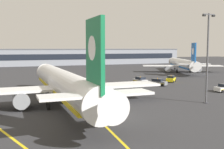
{
  "coord_description": "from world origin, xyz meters",
  "views": [
    {
      "loc": [
        -12.16,
        -31.39,
        8.74
      ],
      "look_at": [
        2.79,
        7.14,
        4.72
      ],
      "focal_mm": 43.23,
      "sensor_mm": 36.0,
      "label": 1
    }
  ],
  "objects_px": {
    "apron_lamp_post": "(207,57)",
    "airliner_foreground": "(63,84)",
    "safety_cone_by_nose_gear": "(53,89)",
    "airliner_background": "(183,64)",
    "service_car_second": "(158,82)",
    "service_car_third": "(171,79)",
    "service_car_fifth": "(140,80)"
  },
  "relations": [
    {
      "from": "apron_lamp_post",
      "to": "airliner_foreground",
      "type": "bearing_deg",
      "value": 164.12
    },
    {
      "from": "safety_cone_by_nose_gear",
      "to": "airliner_background",
      "type": "bearing_deg",
      "value": 27.12
    },
    {
      "from": "airliner_foreground",
      "to": "safety_cone_by_nose_gear",
      "type": "relative_size",
      "value": 75.29
    },
    {
      "from": "airliner_background",
      "to": "apron_lamp_post",
      "type": "bearing_deg",
      "value": -122.09
    },
    {
      "from": "service_car_second",
      "to": "service_car_third",
      "type": "distance_m",
      "value": 8.62
    },
    {
      "from": "service_car_third",
      "to": "safety_cone_by_nose_gear",
      "type": "height_order",
      "value": "service_car_third"
    },
    {
      "from": "airliner_foreground",
      "to": "service_car_second",
      "type": "height_order",
      "value": "airliner_foreground"
    },
    {
      "from": "safety_cone_by_nose_gear",
      "to": "apron_lamp_post",
      "type": "bearing_deg",
      "value": -46.4
    },
    {
      "from": "service_car_fifth",
      "to": "safety_cone_by_nose_gear",
      "type": "xyz_separation_m",
      "value": [
        -22.11,
        -3.68,
        -0.51
      ]
    },
    {
      "from": "airliner_background",
      "to": "service_car_third",
      "type": "bearing_deg",
      "value": -131.39
    },
    {
      "from": "airliner_background",
      "to": "apron_lamp_post",
      "type": "distance_m",
      "value": 56.66
    },
    {
      "from": "service_car_second",
      "to": "service_car_third",
      "type": "bearing_deg",
      "value": 35.57
    },
    {
      "from": "apron_lamp_post",
      "to": "safety_cone_by_nose_gear",
      "type": "bearing_deg",
      "value": 133.6
    },
    {
      "from": "service_car_second",
      "to": "apron_lamp_post",
      "type": "bearing_deg",
      "value": -99.08
    },
    {
      "from": "airliner_foreground",
      "to": "apron_lamp_post",
      "type": "xyz_separation_m",
      "value": [
        21.7,
        -6.17,
        4.03
      ]
    },
    {
      "from": "service_car_fifth",
      "to": "service_car_third",
      "type": "bearing_deg",
      "value": -0.34
    },
    {
      "from": "service_car_third",
      "to": "safety_cone_by_nose_gear",
      "type": "bearing_deg",
      "value": -173.34
    },
    {
      "from": "airliner_background",
      "to": "service_car_fifth",
      "type": "bearing_deg",
      "value": -142.1
    },
    {
      "from": "airliner_foreground",
      "to": "airliner_background",
      "type": "height_order",
      "value": "airliner_foreground"
    },
    {
      "from": "airliner_background",
      "to": "safety_cone_by_nose_gear",
      "type": "relative_size",
      "value": 64.44
    },
    {
      "from": "safety_cone_by_nose_gear",
      "to": "service_car_second",
      "type": "bearing_deg",
      "value": -3.29
    },
    {
      "from": "airliner_background",
      "to": "service_car_third",
      "type": "relative_size",
      "value": 8.3
    },
    {
      "from": "service_car_third",
      "to": "service_car_fifth",
      "type": "distance_m",
      "value": 8.96
    },
    {
      "from": "service_car_third",
      "to": "airliner_foreground",
      "type": "bearing_deg",
      "value": -148.89
    },
    {
      "from": "airliner_background",
      "to": "service_car_fifth",
      "type": "height_order",
      "value": "airliner_background"
    },
    {
      "from": "safety_cone_by_nose_gear",
      "to": "airliner_foreground",
      "type": "bearing_deg",
      "value": -93.3
    },
    {
      "from": "safety_cone_by_nose_gear",
      "to": "service_car_fifth",
      "type": "bearing_deg",
      "value": 9.45
    },
    {
      "from": "airliner_foreground",
      "to": "service_car_second",
      "type": "distance_m",
      "value": 28.88
    },
    {
      "from": "apron_lamp_post",
      "to": "service_car_second",
      "type": "relative_size",
      "value": 3.18
    },
    {
      "from": "airliner_foreground",
      "to": "apron_lamp_post",
      "type": "relative_size",
      "value": 2.92
    },
    {
      "from": "apron_lamp_post",
      "to": "service_car_fifth",
      "type": "xyz_separation_m",
      "value": [
        1.31,
        25.52,
        -6.63
      ]
    },
    {
      "from": "airliner_foreground",
      "to": "service_car_second",
      "type": "relative_size",
      "value": 9.27
    }
  ]
}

